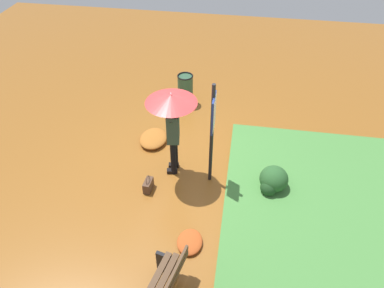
# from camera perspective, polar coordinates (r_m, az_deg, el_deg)

# --- Properties ---
(ground_plane) EXTENTS (18.00, 18.00, 0.00)m
(ground_plane) POSITION_cam_1_polar(r_m,az_deg,el_deg) (7.83, -1.48, -3.60)
(ground_plane) COLOR brown
(grass_verge) EXTENTS (4.80, 4.00, 0.05)m
(grass_verge) POSITION_cam_1_polar(r_m,az_deg,el_deg) (7.46, 20.90, -9.77)
(grass_verge) COLOR #47843D
(grass_verge) RESTS_ON ground_plane
(person_with_umbrella) EXTENTS (0.96, 0.96, 2.04)m
(person_with_umbrella) POSITION_cam_1_polar(r_m,az_deg,el_deg) (6.71, -3.21, 4.89)
(person_with_umbrella) COLOR black
(person_with_umbrella) RESTS_ON ground_plane
(info_sign_post) EXTENTS (0.44, 0.07, 2.30)m
(info_sign_post) POSITION_cam_1_polar(r_m,az_deg,el_deg) (6.61, 3.31, 3.13)
(info_sign_post) COLOR black
(info_sign_post) RESTS_ON ground_plane
(handbag) EXTENTS (0.31, 0.16, 0.37)m
(handbag) POSITION_cam_1_polar(r_m,az_deg,el_deg) (7.33, -6.99, -6.51)
(handbag) COLOR #4C3323
(handbag) RESTS_ON ground_plane
(trash_bin) EXTENTS (0.42, 0.42, 0.83)m
(trash_bin) POSITION_cam_1_polar(r_m,az_deg,el_deg) (9.55, -1.07, 8.72)
(trash_bin) COLOR #2D5138
(trash_bin) RESTS_ON ground_plane
(shrub_cluster) EXTENTS (0.63, 0.57, 0.52)m
(shrub_cluster) POSITION_cam_1_polar(r_m,az_deg,el_deg) (7.38, 12.76, -5.69)
(shrub_cluster) COLOR #285628
(shrub_cluster) RESTS_ON ground_plane
(leaf_pile_near_person) EXTENTS (0.56, 0.45, 0.12)m
(leaf_pile_near_person) POSITION_cam_1_polar(r_m,az_deg,el_deg) (6.51, -0.36, -15.34)
(leaf_pile_near_person) COLOR #B74C1E
(leaf_pile_near_person) RESTS_ON ground_plane
(leaf_pile_by_bench) EXTENTS (0.79, 0.63, 0.17)m
(leaf_pile_by_bench) POSITION_cam_1_polar(r_m,az_deg,el_deg) (8.46, -6.18, 0.88)
(leaf_pile_by_bench) COLOR #A86023
(leaf_pile_by_bench) RESTS_ON ground_plane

